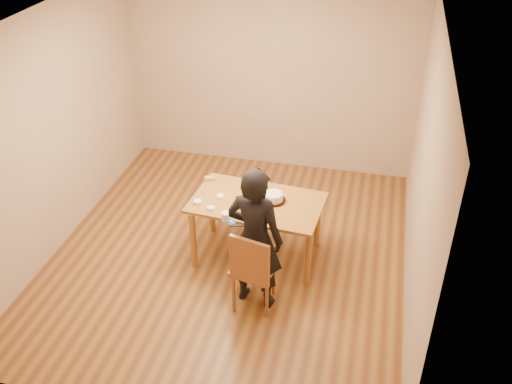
% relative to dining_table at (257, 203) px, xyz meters
% --- Properties ---
extents(room_shell, '(4.00, 4.50, 2.70)m').
position_rel_dining_table_xyz_m(room_shell, '(-0.32, 0.29, 0.62)').
color(room_shell, brown).
rests_on(room_shell, ground).
extents(dining_table, '(1.49, 0.96, 0.04)m').
position_rel_dining_table_xyz_m(dining_table, '(0.00, 0.00, 0.00)').
color(dining_table, brown).
rests_on(dining_table, floor).
extents(dining_chair, '(0.48, 0.48, 0.04)m').
position_rel_dining_table_xyz_m(dining_chair, '(0.15, -0.78, -0.28)').
color(dining_chair, brown).
rests_on(dining_chair, floor).
extents(cake_plate, '(0.26, 0.26, 0.02)m').
position_rel_dining_table_xyz_m(cake_plate, '(0.17, 0.05, 0.03)').
color(cake_plate, '#B9230C').
rests_on(cake_plate, dining_table).
extents(cake, '(0.21, 0.21, 0.07)m').
position_rel_dining_table_xyz_m(cake, '(0.17, 0.05, 0.07)').
color(cake, white).
rests_on(cake, cake_plate).
extents(frosting_dome, '(0.21, 0.21, 0.03)m').
position_rel_dining_table_xyz_m(frosting_dome, '(0.17, 0.05, 0.12)').
color(frosting_dome, white).
rests_on(frosting_dome, cake).
extents(frosting_tub, '(0.10, 0.10, 0.09)m').
position_rel_dining_table_xyz_m(frosting_tub, '(-0.23, -0.41, 0.06)').
color(frosting_tub, white).
rests_on(frosting_tub, dining_table).
extents(frosting_lid, '(0.10, 0.10, 0.01)m').
position_rel_dining_table_xyz_m(frosting_lid, '(-0.17, -0.45, 0.02)').
color(frosting_lid, '#1A46AA').
rests_on(frosting_lid, dining_table).
extents(frosting_dollop, '(0.04, 0.04, 0.02)m').
position_rel_dining_table_xyz_m(frosting_dollop, '(-0.17, -0.45, 0.03)').
color(frosting_dollop, white).
rests_on(frosting_dollop, frosting_lid).
extents(ramekin_green, '(0.08, 0.08, 0.04)m').
position_rel_dining_table_xyz_m(ramekin_green, '(-0.44, -0.28, 0.04)').
color(ramekin_green, white).
rests_on(ramekin_green, dining_table).
extents(ramekin_yellow, '(0.08, 0.08, 0.04)m').
position_rel_dining_table_xyz_m(ramekin_yellow, '(-0.41, -0.03, 0.04)').
color(ramekin_yellow, white).
rests_on(ramekin_yellow, dining_table).
extents(ramekin_multi, '(0.09, 0.09, 0.04)m').
position_rel_dining_table_xyz_m(ramekin_multi, '(-0.62, -0.19, 0.04)').
color(ramekin_multi, white).
rests_on(ramekin_multi, dining_table).
extents(candy_box_pink, '(0.15, 0.11, 0.02)m').
position_rel_dining_table_xyz_m(candy_box_pink, '(-0.64, 0.32, 0.03)').
color(candy_box_pink, '#E4356A').
rests_on(candy_box_pink, dining_table).
extents(candy_box_green, '(0.13, 0.10, 0.02)m').
position_rel_dining_table_xyz_m(candy_box_green, '(-0.64, 0.32, 0.05)').
color(candy_box_green, green).
rests_on(candy_box_green, candy_box_pink).
extents(spatula, '(0.15, 0.06, 0.01)m').
position_rel_dining_table_xyz_m(spatula, '(-0.09, -0.50, 0.02)').
color(spatula, black).
rests_on(spatula, dining_table).
extents(person, '(0.64, 0.47, 1.59)m').
position_rel_dining_table_xyz_m(person, '(0.15, -0.73, 0.07)').
color(person, black).
rests_on(person, floor).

